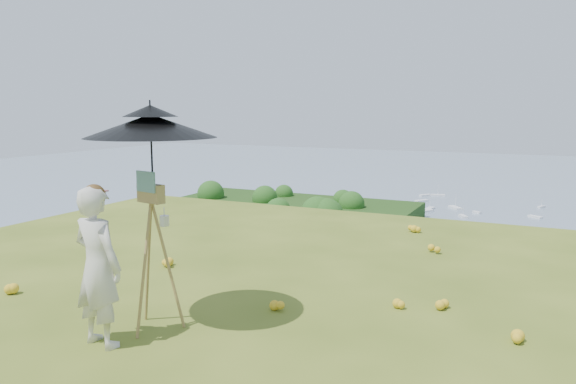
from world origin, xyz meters
The scene contains 12 objects.
ground centered at (0.00, 0.00, 0.00)m, with size 14.00×14.00×0.00m, color #4C611B.
shoreline_tier centered at (0.00, 75.00, -36.00)m, with size 170.00×28.00×8.00m, color #6E6658.
bay_water centered at (0.00, 240.00, -34.00)m, with size 700.00×700.00×0.00m, color slate.
peninsula centered at (-75.00, 155.00, -29.00)m, with size 90.00×60.00×12.00m, color black, non-canonical shape.
slope_trees centered at (0.00, 35.00, -15.00)m, with size 110.00×50.00×6.00m, color #184E17, non-canonical shape.
harbor_town centered at (0.00, 75.00, -29.50)m, with size 110.00×22.00×5.00m, color beige, non-canonical shape.
moored_boats centered at (-12.50, 161.00, -33.65)m, with size 140.00×140.00×0.70m, color white, non-canonical shape.
wildflowers centered at (0.00, 0.25, 0.06)m, with size 10.00×10.50×0.12m, color gold, non-canonical shape.
painter centered at (-1.18, -0.96, 0.80)m, with size 0.59×0.38×1.61m, color beige.
field_easel centered at (-0.96, -0.39, 0.85)m, with size 0.65×0.65×1.70m, color olive, non-canonical shape.
sun_umbrella centered at (-0.95, -0.36, 1.91)m, with size 1.36×1.36×1.02m, color black, non-canonical shape.
painter_cap centered at (-1.18, -0.96, 1.56)m, with size 0.21×0.25×0.10m, color #BC6772, non-canonical shape.
Camera 1 is at (2.80, -4.96, 2.36)m, focal length 35.00 mm.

